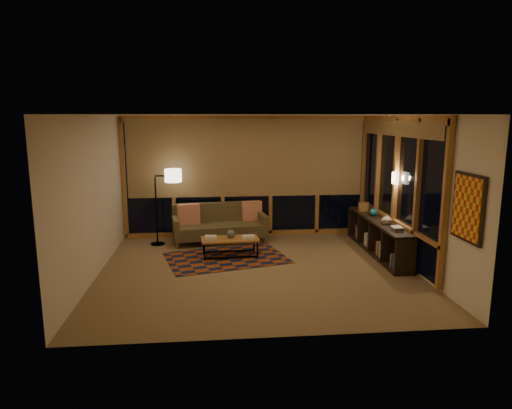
{
  "coord_description": "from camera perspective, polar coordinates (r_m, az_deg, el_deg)",
  "views": [
    {
      "loc": [
        -0.76,
        -7.66,
        2.68
      ],
      "look_at": [
        0.03,
        0.56,
        1.08
      ],
      "focal_mm": 32.0,
      "sensor_mm": 36.0,
      "label": 1
    }
  ],
  "objects": [
    {
      "name": "coffee_table",
      "position": [
        8.88,
        -3.26,
        -5.38
      ],
      "size": [
        1.13,
        0.57,
        0.37
      ],
      "primitive_type": null,
      "rotation": [
        0.0,
        0.0,
        0.06
      ],
      "color": "#B08337",
      "rests_on": "floor"
    },
    {
      "name": "walls",
      "position": [
        7.81,
        0.16,
        1.17
      ],
      "size": [
        5.51,
        5.01,
        2.7
      ],
      "color": "#F1E2C0",
      "rests_on": "floor"
    },
    {
      "name": "wall_art",
      "position": [
        6.88,
        24.92,
        -0.36
      ],
      "size": [
        0.06,
        0.74,
        0.94
      ],
      "primitive_type": null,
      "color": "red",
      "rests_on": "walls"
    },
    {
      "name": "sofa",
      "position": [
        9.85,
        -4.56,
        -2.42
      ],
      "size": [
        2.06,
        1.07,
        0.81
      ],
      "primitive_type": null,
      "rotation": [
        0.0,
        0.0,
        0.14
      ],
      "color": "brown",
      "rests_on": "floor"
    },
    {
      "name": "book_stack_b",
      "position": [
        8.83,
        -0.95,
        -4.04
      ],
      "size": [
        0.29,
        0.24,
        0.05
      ],
      "primitive_type": null,
      "rotation": [
        0.0,
        0.0,
        0.1
      ],
      "color": "beige",
      "rests_on": "coffee_table"
    },
    {
      "name": "window_wall_right",
      "position": [
        9.04,
        16.93,
        2.04
      ],
      "size": [
        0.16,
        3.7,
        2.6
      ],
      "primitive_type": null,
      "color": "#B08337",
      "rests_on": "walls"
    },
    {
      "name": "window_wall_back",
      "position": [
        10.2,
        -1.19,
        3.48
      ],
      "size": [
        5.3,
        0.16,
        2.6
      ],
      "primitive_type": null,
      "color": "#B08337",
      "rests_on": "walls"
    },
    {
      "name": "bookshelf",
      "position": [
        9.38,
        15.0,
        -3.86
      ],
      "size": [
        0.4,
        2.72,
        0.68
      ],
      "primitive_type": null,
      "color": "black",
      "rests_on": "floor"
    },
    {
      "name": "shelf_book_stack",
      "position": [
        8.49,
        17.19,
        -2.92
      ],
      "size": [
        0.18,
        0.24,
        0.06
      ],
      "primitive_type": null,
      "rotation": [
        0.0,
        0.0,
        0.15
      ],
      "color": "beige",
      "rests_on": "bookshelf"
    },
    {
      "name": "floor_lamp",
      "position": [
        9.78,
        -12.37,
        -0.34
      ],
      "size": [
        0.57,
        0.41,
        1.61
      ],
      "primitive_type": null,
      "rotation": [
        0.0,
        0.0,
        0.11
      ],
      "color": "black",
      "rests_on": "floor"
    },
    {
      "name": "floor",
      "position": [
        8.15,
        0.16,
        -8.23
      ],
      "size": [
        5.5,
        5.0,
        0.01
      ],
      "primitive_type": "cube",
      "color": "olive",
      "rests_on": "ground"
    },
    {
      "name": "ceramic_pot",
      "position": [
        8.85,
        -3.16,
        -3.67
      ],
      "size": [
        0.21,
        0.21,
        0.16
      ],
      "primitive_type": "sphere",
      "rotation": [
        0.0,
        0.0,
        0.37
      ],
      "color": "black",
      "rests_on": "coffee_table"
    },
    {
      "name": "vase",
      "position": [
        8.92,
        16.02,
        -1.75
      ],
      "size": [
        0.25,
        0.25,
        0.2
      ],
      "primitive_type": "imported",
      "rotation": [
        0.0,
        0.0,
        -0.32
      ],
      "color": "tan",
      "rests_on": "bookshelf"
    },
    {
      "name": "ceiling",
      "position": [
        7.7,
        0.17,
        11.12
      ],
      "size": [
        5.5,
        5.0,
        0.01
      ],
      "primitive_type": "cube",
      "color": "beige",
      "rests_on": "walls"
    },
    {
      "name": "pillow_left",
      "position": [
        9.84,
        -8.42,
        -1.14
      ],
      "size": [
        0.49,
        0.29,
        0.47
      ],
      "primitive_type": null,
      "rotation": [
        0.0,
        0.0,
        0.31
      ],
      "color": "red",
      "rests_on": "sofa"
    },
    {
      "name": "book_stack_a",
      "position": [
        8.77,
        -5.69,
        -4.14
      ],
      "size": [
        0.27,
        0.22,
        0.07
      ],
      "primitive_type": null,
      "rotation": [
        0.0,
        0.0,
        -0.11
      ],
      "color": "beige",
      "rests_on": "coffee_table"
    },
    {
      "name": "basket",
      "position": [
        10.07,
        13.31,
        -0.27
      ],
      "size": [
        0.29,
        0.29,
        0.18
      ],
      "primitive_type": "cylinder",
      "rotation": [
        0.0,
        0.0,
        -0.29
      ],
      "color": "#9D6C37",
      "rests_on": "bookshelf"
    },
    {
      "name": "area_rug",
      "position": [
        8.84,
        -3.73,
        -6.66
      ],
      "size": [
        2.51,
        1.99,
        0.01
      ],
      "primitive_type": "cube",
      "rotation": [
        0.0,
        0.0,
        0.25
      ],
      "color": "#873810",
      "rests_on": "floor"
    },
    {
      "name": "wall_sconce",
      "position": [
        8.86,
        17.01,
        3.16
      ],
      "size": [
        0.12,
        0.18,
        0.22
      ],
      "primitive_type": null,
      "color": "#FAE5CA",
      "rests_on": "walls"
    },
    {
      "name": "pillow_right",
      "position": [
        10.14,
        -0.55,
        -0.75
      ],
      "size": [
        0.46,
        0.25,
        0.44
      ],
      "primitive_type": null,
      "rotation": [
        0.0,
        0.0,
        0.26
      ],
      "color": "red",
      "rests_on": "sofa"
    },
    {
      "name": "teal_bowl",
      "position": [
        9.58,
        14.44,
        -0.94
      ],
      "size": [
        0.18,
        0.18,
        0.16
      ],
      "primitive_type": "sphere",
      "rotation": [
        0.0,
        0.0,
        0.2
      ],
      "color": "#197172",
      "rests_on": "bookshelf"
    }
  ]
}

